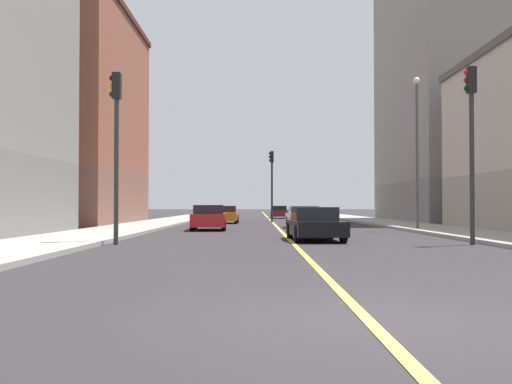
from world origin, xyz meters
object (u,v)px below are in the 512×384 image
(car_maroon, at_px, (278,212))
(building_right_midblock, at_px, (62,118))
(traffic_light_median_far, at_px, (270,176))
(car_black, at_px, (313,224))
(building_left_mid, at_px, (449,84))
(car_red, at_px, (207,218))
(traffic_light_left_near, at_px, (469,130))
(car_orange, at_px, (225,215))
(street_lamp_left_near, at_px, (415,138))
(car_silver, at_px, (300,212))
(traffic_light_right_near, at_px, (114,133))
(car_white, at_px, (302,217))

(car_maroon, bearing_deg, building_right_midblock, -128.47)
(traffic_light_median_far, xyz_separation_m, car_black, (1.02, -24.17, -3.07))
(building_right_midblock, height_order, car_black, building_right_midblock)
(building_left_mid, height_order, car_red, building_left_mid)
(building_left_mid, relative_size, car_maroon, 5.19)
(traffic_light_left_near, xyz_separation_m, car_orange, (-9.65, 24.30, -3.30))
(traffic_light_left_near, relative_size, street_lamp_left_near, 0.77)
(car_black, bearing_deg, traffic_light_median_far, 92.42)
(building_left_mid, bearing_deg, traffic_light_left_near, -107.16)
(building_right_midblock, height_order, car_maroon, building_right_midblock)
(car_red, bearing_deg, car_maroon, 80.33)
(traffic_light_median_far, distance_m, car_silver, 19.38)
(traffic_light_right_near, relative_size, car_black, 1.34)
(building_right_midblock, distance_m, traffic_light_left_near, 30.09)
(street_lamp_left_near, xyz_separation_m, car_silver, (-3.39, 34.91, -4.25))
(traffic_light_right_near, relative_size, car_silver, 1.32)
(car_silver, bearing_deg, car_maroon, -122.78)
(traffic_light_median_far, xyz_separation_m, car_maroon, (1.17, 14.72, -3.05))
(building_left_mid, bearing_deg, street_lamp_left_near, -113.44)
(building_left_mid, height_order, building_right_midblock, building_left_mid)
(street_lamp_left_near, relative_size, car_silver, 1.77)
(car_silver, bearing_deg, car_orange, -108.98)
(building_right_midblock, bearing_deg, traffic_light_left_near, -45.40)
(building_left_mid, distance_m, car_red, 27.16)
(car_orange, bearing_deg, building_right_midblock, -165.01)
(building_right_midblock, height_order, traffic_light_left_near, building_right_midblock)
(traffic_light_left_near, xyz_separation_m, car_black, (-5.13, 2.51, -3.33))
(traffic_light_median_far, height_order, car_white, traffic_light_median_far)
(traffic_light_right_near, height_order, car_black, traffic_light_right_near)
(traffic_light_median_far, height_order, street_lamp_left_near, street_lamp_left_near)
(traffic_light_left_near, bearing_deg, car_silver, 92.99)
(traffic_light_right_near, height_order, car_orange, traffic_light_right_near)
(traffic_light_left_near, xyz_separation_m, car_white, (-4.60, 14.65, -3.30))
(car_orange, bearing_deg, traffic_light_left_near, -68.35)
(car_silver, xyz_separation_m, car_red, (-7.60, -33.40, 0.04))
(traffic_light_median_far, distance_m, car_orange, 5.21)
(car_maroon, bearing_deg, car_white, -89.19)
(car_red, xyz_separation_m, car_white, (5.38, 2.61, -0.03))
(building_right_midblock, height_order, car_white, building_right_midblock)
(car_orange, bearing_deg, traffic_light_right_near, -96.03)
(street_lamp_left_near, bearing_deg, car_black, -127.46)
(building_left_mid, bearing_deg, traffic_light_right_near, -126.42)
(traffic_light_left_near, xyz_separation_m, car_maroon, (-4.98, 41.40, -3.31))
(car_red, bearing_deg, traffic_light_left_near, -50.35)
(traffic_light_left_near, height_order, traffic_light_right_near, traffic_light_left_near)
(street_lamp_left_near, distance_m, car_maroon, 31.73)
(traffic_light_left_near, xyz_separation_m, street_lamp_left_near, (1.02, 10.53, 0.93))
(street_lamp_left_near, relative_size, car_maroon, 1.80)
(traffic_light_left_near, relative_size, car_orange, 1.40)
(building_right_midblock, xyz_separation_m, car_maroon, (16.00, 20.13, -6.88))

